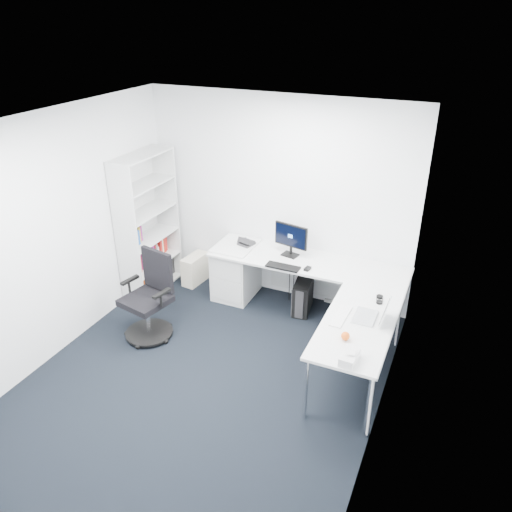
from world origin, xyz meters
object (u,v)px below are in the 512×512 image
at_px(l_desk, 297,299).
at_px(task_chair, 145,298).
at_px(bookshelf, 147,225).
at_px(monitor, 291,240).
at_px(laptop, 366,308).

height_order(l_desk, task_chair, task_chair).
bearing_deg(bookshelf, monitor, 10.59).
bearing_deg(bookshelf, laptop, -12.10).
distance_m(task_chair, monitor, 1.93).
xyz_separation_m(task_chair, laptop, (2.51, 0.33, 0.32)).
distance_m(l_desk, bookshelf, 2.26).
bearing_deg(laptop, l_desk, 147.32).
xyz_separation_m(bookshelf, monitor, (1.92, 0.36, -0.02)).
height_order(bookshelf, task_chair, bookshelf).
relative_size(l_desk, monitor, 5.48).
bearing_deg(l_desk, monitor, 121.99).
xyz_separation_m(bookshelf, laptop, (3.12, -0.67, -0.12)).
height_order(l_desk, monitor, monitor).
distance_m(monitor, laptop, 1.58).
relative_size(bookshelf, monitor, 4.23).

